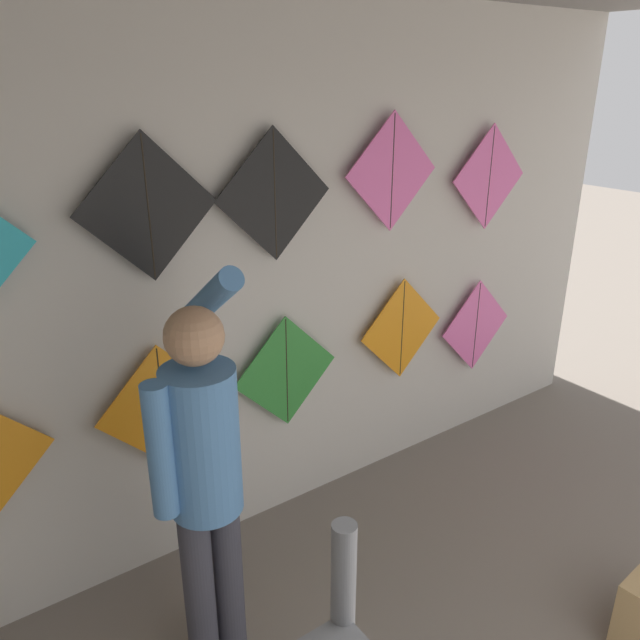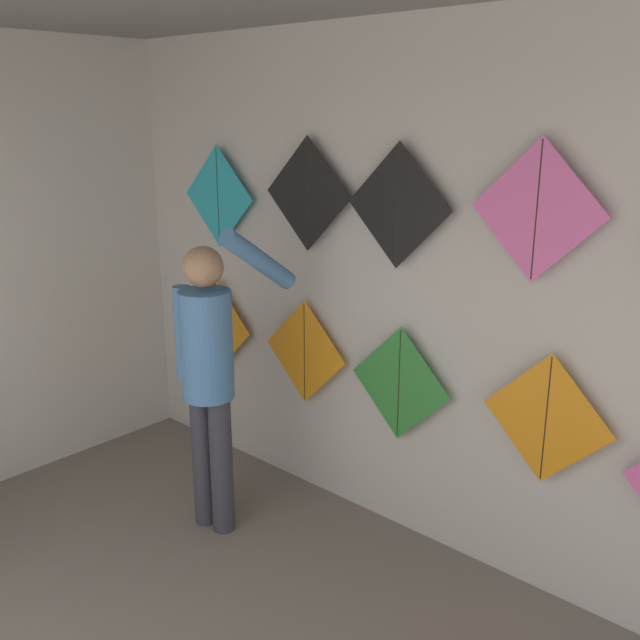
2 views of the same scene
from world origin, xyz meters
name	(u,v)px [view 1 (image 1 of 2)]	position (x,y,z in m)	size (l,w,h in m)	color
back_panel	(277,281)	(0.00, 3.44, 1.40)	(5.30, 0.06, 2.80)	beige
shopkeeper	(203,466)	(-0.82, 2.69, 1.00)	(0.45, 0.63, 1.77)	#383842
kite_1	(162,407)	(-0.72, 3.35, 0.92)	(0.65, 0.01, 0.65)	orange
kite_2	(286,372)	(-0.01, 3.35, 0.90)	(0.65, 0.01, 0.65)	#338C38
kite_3	(402,329)	(0.84, 3.35, 0.95)	(0.65, 0.01, 0.65)	orange
kite_4	(476,326)	(1.53, 3.35, 0.81)	(0.65, 0.01, 0.65)	pink
kite_6	(148,208)	(-0.69, 3.35, 1.88)	(0.65, 0.01, 0.65)	black
kite_7	(275,195)	(-0.05, 3.35, 1.87)	(0.65, 0.01, 0.65)	black
kite_8	(392,172)	(0.70, 3.35, 1.91)	(0.65, 0.01, 0.65)	pink
kite_9	(489,177)	(1.52, 3.35, 1.81)	(0.65, 0.01, 0.65)	pink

